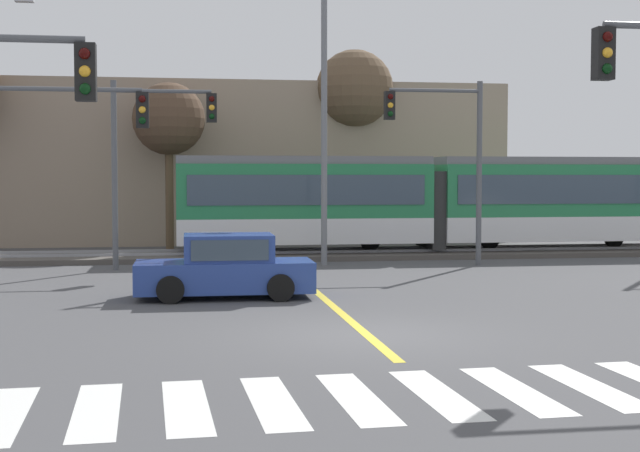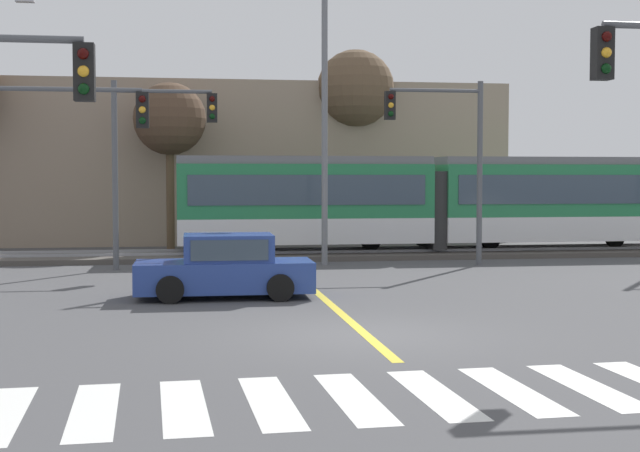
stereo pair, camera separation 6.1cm
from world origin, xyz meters
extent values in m
plane|color=#474749|center=(0.00, 0.00, 0.00)|extent=(200.00, 200.00, 0.00)
cube|color=#4C4742|center=(0.00, 15.94, 0.09)|extent=(120.00, 4.00, 0.18)
cube|color=#939399|center=(0.00, 15.22, 0.23)|extent=(120.00, 0.08, 0.10)
cube|color=#939399|center=(0.00, 16.66, 0.23)|extent=(120.00, 0.08, 0.10)
cube|color=silver|center=(1.01, 15.94, 0.98)|extent=(9.00, 2.60, 0.90)
cube|color=#237A47|center=(1.01, 15.94, 2.38)|extent=(9.00, 2.60, 1.90)
cube|color=#384756|center=(1.01, 14.62, 2.43)|extent=(8.28, 0.04, 1.04)
cube|color=slate|center=(1.01, 15.94, 3.47)|extent=(9.00, 2.39, 0.28)
cylinder|color=black|center=(3.48, 15.94, 0.53)|extent=(0.70, 0.20, 0.70)
cylinder|color=black|center=(-1.47, 15.94, 0.53)|extent=(0.70, 0.20, 0.70)
cube|color=silver|center=(10.51, 15.94, 0.98)|extent=(9.00, 2.60, 0.90)
cube|color=#237A47|center=(10.51, 15.94, 2.38)|extent=(9.00, 2.60, 1.90)
cube|color=#384756|center=(10.51, 14.62, 2.43)|extent=(8.28, 0.04, 1.04)
cube|color=slate|center=(10.51, 15.94, 3.47)|extent=(9.00, 2.39, 0.28)
cylinder|color=black|center=(12.98, 15.94, 0.53)|extent=(0.70, 0.20, 0.70)
cylinder|color=black|center=(8.03, 15.94, 0.53)|extent=(0.70, 0.20, 0.70)
cube|color=#2D2D2D|center=(5.76, 15.94, 1.68)|extent=(0.50, 2.34, 2.80)
cube|color=silver|center=(-5.50, -4.66, 0.00)|extent=(0.66, 2.82, 0.01)
cube|color=silver|center=(-4.40, -4.62, 0.00)|extent=(0.66, 2.82, 0.01)
cube|color=silver|center=(-3.30, -4.58, 0.00)|extent=(0.66, 2.82, 0.01)
cube|color=silver|center=(-2.20, -4.54, 0.00)|extent=(0.66, 2.82, 0.01)
cube|color=silver|center=(-1.10, -4.49, 0.00)|extent=(0.66, 2.82, 0.01)
cube|color=silver|center=(0.00, -4.45, 0.00)|extent=(0.66, 2.82, 0.01)
cube|color=silver|center=(1.10, -4.41, 0.00)|extent=(0.66, 2.82, 0.01)
cube|color=silver|center=(2.20, -4.37, 0.00)|extent=(0.66, 2.82, 0.01)
cube|color=gold|center=(0.00, 5.74, 0.00)|extent=(0.20, 16.39, 0.01)
cube|color=#284293|center=(-2.32, 5.47, 0.52)|extent=(4.22, 1.74, 0.72)
cube|color=#284293|center=(-2.22, 5.47, 1.20)|extent=(2.12, 1.54, 0.64)
cube|color=#384756|center=(-3.22, 5.48, 1.20)|extent=(0.11, 1.43, 0.52)
cube|color=#384756|center=(-2.23, 4.69, 1.20)|extent=(1.79, 0.06, 0.48)
cylinder|color=black|center=(-3.59, 4.64, 0.32)|extent=(0.64, 0.23, 0.64)
cylinder|color=black|center=(-3.58, 6.34, 0.32)|extent=(0.64, 0.23, 0.64)
cylinder|color=black|center=(-1.07, 4.61, 0.32)|extent=(0.64, 0.23, 0.64)
cylinder|color=black|center=(-1.06, 6.31, 0.32)|extent=(0.64, 0.23, 0.64)
cube|color=black|center=(-4.79, -1.35, 4.52)|extent=(0.32, 0.28, 0.90)
sphere|color=#360605|center=(-4.79, -1.50, 4.79)|extent=(0.18, 0.18, 0.18)
sphere|color=#F7AA26|center=(-4.79, -1.50, 4.52)|extent=(0.18, 0.18, 0.18)
sphere|color=black|center=(-4.79, -1.50, 4.25)|extent=(0.18, 0.18, 0.18)
cylinder|color=#515459|center=(6.26, 12.05, 2.98)|extent=(0.18, 0.18, 5.97)
cylinder|color=#515459|center=(4.76, 12.05, 5.65)|extent=(3.00, 0.12, 0.12)
cube|color=black|center=(3.26, 12.05, 5.15)|extent=(0.32, 0.28, 0.90)
sphere|color=#360605|center=(3.26, 11.90, 5.42)|extent=(0.18, 0.18, 0.18)
sphere|color=#F7AA26|center=(3.26, 11.90, 5.15)|extent=(0.18, 0.18, 0.18)
sphere|color=black|center=(3.26, 11.90, 4.88)|extent=(0.18, 0.18, 0.18)
cube|color=black|center=(3.88, -1.24, 5.00)|extent=(0.32, 0.28, 0.90)
sphere|color=#360605|center=(3.88, -1.39, 5.27)|extent=(0.18, 0.18, 0.18)
sphere|color=#F7AA26|center=(3.88, -1.39, 5.00)|extent=(0.18, 0.18, 0.18)
sphere|color=black|center=(3.88, -1.39, 4.73)|extent=(0.18, 0.18, 0.18)
cylinder|color=#515459|center=(-6.28, 7.33, 5.07)|extent=(4.00, 0.12, 0.12)
cube|color=black|center=(-4.28, 7.33, 4.57)|extent=(0.32, 0.28, 0.90)
sphere|color=#360605|center=(-4.28, 7.18, 4.84)|extent=(0.18, 0.18, 0.18)
sphere|color=#F7AA26|center=(-4.28, 7.18, 4.57)|extent=(0.18, 0.18, 0.18)
sphere|color=black|center=(-4.28, 7.18, 4.30)|extent=(0.18, 0.18, 0.18)
cylinder|color=#515459|center=(-5.36, 12.48, 2.93)|extent=(0.18, 0.18, 5.85)
cylinder|color=#515459|center=(-3.86, 12.48, 5.54)|extent=(3.00, 0.12, 0.12)
cube|color=black|center=(-2.36, 12.48, 5.04)|extent=(0.32, 0.28, 0.90)
sphere|color=#360605|center=(-2.36, 12.33, 5.31)|extent=(0.18, 0.18, 0.18)
sphere|color=#F7AA26|center=(-2.36, 12.33, 5.04)|extent=(0.18, 0.18, 0.18)
sphere|color=black|center=(-2.36, 12.33, 4.77)|extent=(0.18, 0.18, 0.18)
cylinder|color=slate|center=(1.30, 12.95, 4.79)|extent=(0.20, 0.20, 9.59)
cylinder|color=brown|center=(-3.77, 19.98, 2.30)|extent=(0.32, 0.32, 4.60)
sphere|color=#4C3828|center=(-3.77, 19.98, 5.17)|extent=(2.86, 2.86, 2.86)
cylinder|color=brown|center=(4.03, 21.75, 2.99)|extent=(0.32, 0.32, 5.98)
sphere|color=brown|center=(4.03, 21.75, 6.64)|extent=(3.30, 3.30, 3.30)
cube|color=gray|center=(-1.05, 24.53, 3.47)|extent=(23.71, 6.00, 6.94)
camera|label=1|loc=(-3.35, -15.76, 2.89)|focal=50.00mm
camera|label=2|loc=(-3.29, -15.77, 2.89)|focal=50.00mm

